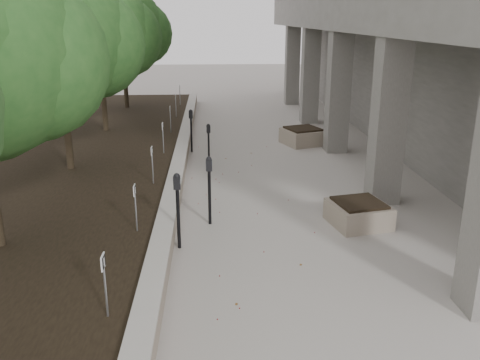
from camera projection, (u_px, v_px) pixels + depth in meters
name	position (u px, v px, depth m)	size (l,w,h in m)	color
ground	(277.00, 357.00, 6.91)	(90.00, 90.00, 0.00)	#ABA59D
retaining_wall	(180.00, 162.00, 15.29)	(0.39, 26.00, 0.50)	#A0927F
planting_bed	(57.00, 165.00, 15.11)	(7.00, 26.00, 0.40)	black
crabapple_tree_3	(60.00, 69.00, 13.30)	(4.60, 4.00, 5.44)	#23511F
crabapple_tree_4	(100.00, 55.00, 18.05)	(4.60, 4.00, 5.44)	#23511F
crabapple_tree_5	(123.00, 47.00, 22.80)	(4.60, 4.00, 5.44)	#23511F
parking_sign_2	(105.00, 286.00, 6.99)	(0.04, 0.22, 0.96)	black
parking_sign_3	(136.00, 208.00, 9.84)	(0.04, 0.22, 0.96)	black
parking_sign_4	(152.00, 165.00, 12.69)	(0.04, 0.22, 0.96)	black
parking_sign_5	(163.00, 138.00, 15.54)	(0.04, 0.22, 0.96)	black
parking_sign_6	(170.00, 119.00, 18.39)	(0.04, 0.22, 0.96)	black
parking_sign_7	(176.00, 106.00, 21.24)	(0.04, 0.22, 0.96)	black
parking_sign_8	(180.00, 95.00, 24.09)	(0.04, 0.22, 0.96)	black
parking_meter_2	(209.00, 191.00, 11.12)	(0.15, 0.11, 1.56)	black
parking_meter_3	(178.00, 211.00, 9.93)	(0.16, 0.11, 1.58)	black
parking_meter_4	(209.00, 145.00, 15.54)	(0.13, 0.09, 1.34)	black
parking_meter_5	(191.00, 131.00, 17.17)	(0.15, 0.10, 1.48)	black
planter_front	(359.00, 213.00, 11.23)	(1.18, 1.18, 0.55)	#A0927F
planter_back	(303.00, 136.00, 18.38)	(1.30, 1.30, 0.61)	#A0927F
berry_scatter	(246.00, 218.00, 11.65)	(3.30, 14.10, 0.02)	maroon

